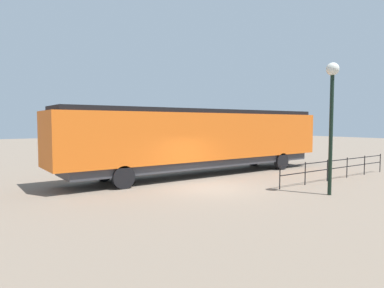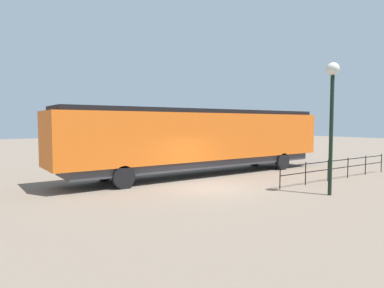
# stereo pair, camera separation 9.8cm
# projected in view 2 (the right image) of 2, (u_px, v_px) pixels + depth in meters

# --- Properties ---
(ground_plane) EXTENTS (120.00, 120.00, 0.00)m
(ground_plane) POSITION_uv_depth(u_px,v_px,m) (211.00, 188.00, 16.03)
(ground_plane) COLOR #756656
(locomotive) EXTENTS (2.87, 17.61, 3.90)m
(locomotive) POSITION_uv_depth(u_px,v_px,m) (210.00, 138.00, 20.37)
(locomotive) COLOR orange
(locomotive) RESTS_ON ground_plane
(lamp_post) EXTENTS (0.54, 0.54, 5.65)m
(lamp_post) POSITION_uv_depth(u_px,v_px,m) (332.00, 99.00, 14.24)
(lamp_post) COLOR black
(lamp_post) RESTS_ON ground_plane
(platform_fence) EXTENTS (0.05, 9.60, 1.15)m
(platform_fence) POSITION_uv_depth(u_px,v_px,m) (338.00, 166.00, 18.42)
(platform_fence) COLOR black
(platform_fence) RESTS_ON ground_plane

